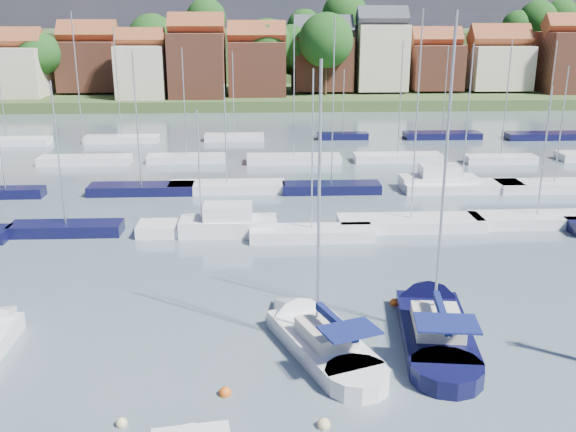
{
  "coord_description": "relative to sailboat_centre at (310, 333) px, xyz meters",
  "views": [
    {
      "loc": [
        -3.07,
        -24.41,
        15.13
      ],
      "look_at": [
        -1.25,
        14.0,
        3.18
      ],
      "focal_mm": 40.0,
      "sensor_mm": 36.0,
      "label": 1
    }
  ],
  "objects": [
    {
      "name": "buoy_b",
      "position": [
        -7.86,
        -6.53,
        -0.36
      ],
      "size": [
        0.46,
        0.46,
        0.46
      ],
      "primitive_type": "sphere",
      "color": "beige",
      "rests_on": "ground"
    },
    {
      "name": "buoy_e",
      "position": [
        4.93,
        3.85,
        -0.36
      ],
      "size": [
        0.48,
        0.48,
        0.48
      ],
      "primitive_type": "sphere",
      "color": "#D85914",
      "rests_on": "ground"
    },
    {
      "name": "sailboat_centre",
      "position": [
        0.0,
        0.0,
        0.0
      ],
      "size": [
        6.48,
        11.05,
        14.63
      ],
      "rotation": [
        0.0,
        0.0,
        1.94
      ],
      "color": "white",
      "rests_on": "ground"
    },
    {
      "name": "far_shore_town",
      "position": [
        2.87,
        128.95,
        4.25
      ],
      "size": [
        212.46,
        90.0,
        22.27
      ],
      "color": "#40552A",
      "rests_on": "ground"
    },
    {
      "name": "ground",
      "position": [
        0.64,
        36.28,
        -0.36
      ],
      "size": [
        260.0,
        260.0,
        0.0
      ],
      "primitive_type": "plane",
      "color": "#45575E",
      "rests_on": "ground"
    },
    {
      "name": "sailboat_navy",
      "position": [
        6.31,
        1.35,
        -0.01
      ],
      "size": [
        4.78,
        12.46,
        16.79
      ],
      "rotation": [
        0.0,
        0.0,
        1.44
      ],
      "color": "black",
      "rests_on": "ground"
    },
    {
      "name": "buoy_c",
      "position": [
        -3.96,
        -4.61,
        -0.36
      ],
      "size": [
        0.53,
        0.53,
        0.53
      ],
      "primitive_type": "sphere",
      "color": "#D85914",
      "rests_on": "ground"
    },
    {
      "name": "buoy_d",
      "position": [
        -0.06,
        -7.0,
        -0.36
      ],
      "size": [
        0.53,
        0.53,
        0.53
      ],
      "primitive_type": "sphere",
      "color": "beige",
      "rests_on": "ground"
    },
    {
      "name": "marina_field",
      "position": [
        2.55,
        31.43,
        0.07
      ],
      "size": [
        79.62,
        41.41,
        15.93
      ],
      "color": "white",
      "rests_on": "ground"
    }
  ]
}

